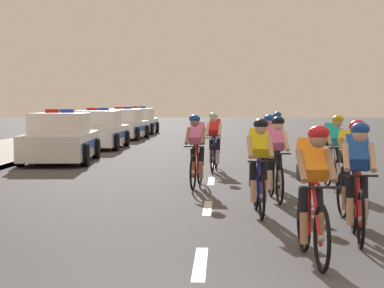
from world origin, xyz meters
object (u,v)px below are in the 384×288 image
at_px(cyclist_fourth, 259,165).
at_px(cyclist_tenth, 276,139).
at_px(police_car_second, 98,131).
at_px(police_car_third, 124,125).
at_px(cyclist_fifth, 275,157).
at_px(police_car_furthest, 139,122).
at_px(cyclist_third, 352,170).
at_px(cyclist_ninth, 214,141).
at_px(cyclist_second, 358,180).
at_px(cyclist_eighth, 196,150).
at_px(cyclist_seventh, 267,149).
at_px(police_car_nearest, 61,140).
at_px(cyclist_lead, 313,192).
at_px(cyclist_sixth, 334,151).

distance_m(cyclist_fourth, cyclist_tenth, 8.19).
bearing_deg(cyclist_fourth, police_car_second, 109.00).
height_order(police_car_second, police_car_third, same).
relative_size(police_car_second, police_car_third, 0.98).
height_order(cyclist_fifth, police_car_furthest, police_car_furthest).
relative_size(cyclist_third, cyclist_ninth, 1.00).
relative_size(cyclist_ninth, police_car_furthest, 0.39).
xyz_separation_m(cyclist_second, cyclist_eighth, (-2.26, 5.47, 0.00)).
bearing_deg(cyclist_second, police_car_second, 110.34).
distance_m(cyclist_fourth, cyclist_ninth, 7.05).
relative_size(cyclist_seventh, cyclist_ninth, 1.00).
bearing_deg(cyclist_fourth, police_car_nearest, 119.83).
xyz_separation_m(cyclist_fifth, cyclist_ninth, (-1.16, 5.40, 0.00)).
distance_m(cyclist_third, police_car_second, 17.71).
relative_size(cyclist_tenth, police_car_furthest, 0.39).
relative_size(cyclist_lead, cyclist_third, 1.00).
xyz_separation_m(cyclist_fourth, cyclist_eighth, (-1.11, 3.50, 0.00)).
height_order(cyclist_lead, cyclist_seventh, same).
relative_size(cyclist_second, police_car_nearest, 0.38).
bearing_deg(cyclist_second, cyclist_fourth, 120.06).
xyz_separation_m(cyclist_second, police_car_second, (-6.54, 17.64, -0.11)).
bearing_deg(cyclist_lead, police_car_nearest, 114.82).
xyz_separation_m(cyclist_fourth, cyclist_tenth, (0.91, 8.14, 0.00)).
bearing_deg(cyclist_seventh, cyclist_ninth, 109.87).
relative_size(cyclist_lead, cyclist_eighth, 1.00).
distance_m(police_car_nearest, police_car_third, 13.14).
bearing_deg(police_car_third, cyclist_fifth, -74.57).
bearing_deg(police_car_furthest, cyclist_lead, -79.66).
distance_m(cyclist_second, police_car_nearest, 13.12).
xyz_separation_m(cyclist_fourth, cyclist_fifth, (0.38, 1.62, 0.00)).
xyz_separation_m(cyclist_seventh, cyclist_tenth, (0.52, 4.34, 0.00)).
xyz_separation_m(cyclist_third, cyclist_sixth, (0.39, 3.98, 0.00)).
bearing_deg(cyclist_lead, cyclist_fifth, 90.45).
relative_size(cyclist_lead, police_car_third, 0.38).
height_order(cyclist_third, cyclist_seventh, same).
distance_m(cyclist_lead, cyclist_eighth, 6.83).
bearing_deg(police_car_nearest, cyclist_seventh, -44.15).
height_order(cyclist_ninth, police_car_furthest, police_car_furthest).
distance_m(cyclist_fifth, police_car_third, 21.70).
xyz_separation_m(cyclist_lead, police_car_nearest, (-5.81, 12.56, -0.11)).
bearing_deg(police_car_second, cyclist_sixth, -60.26).
bearing_deg(cyclist_tenth, cyclist_eighth, -113.56).
bearing_deg(police_car_third, cyclist_eighth, -77.33).
height_order(cyclist_lead, police_car_third, police_car_third).
height_order(cyclist_seventh, police_car_furthest, police_car_furthest).
relative_size(cyclist_fourth, police_car_second, 0.39).
distance_m(cyclist_sixth, police_car_second, 14.29).
xyz_separation_m(cyclist_fourth, cyclist_sixth, (1.70, 3.25, 0.00)).
relative_size(cyclist_fifth, cyclist_tenth, 1.00).
bearing_deg(cyclist_fifth, police_car_second, 112.35).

